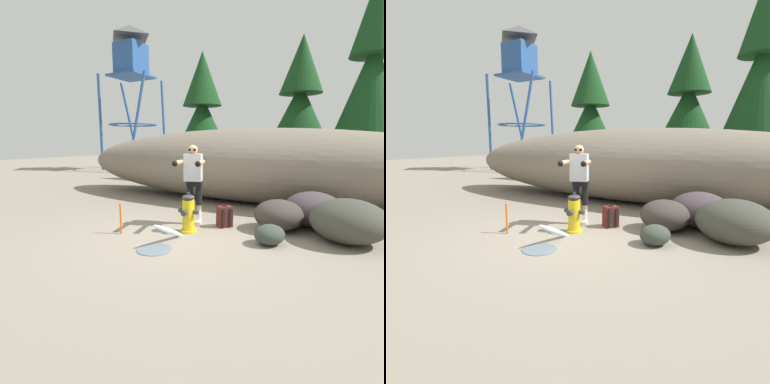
# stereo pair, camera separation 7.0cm
# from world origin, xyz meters

# --- Properties ---
(ground_plane) EXTENTS (56.00, 56.00, 0.04)m
(ground_plane) POSITION_xyz_m (0.00, 0.00, -0.02)
(ground_plane) COLOR gray
(dirt_embankment) EXTENTS (12.18, 3.20, 2.16)m
(dirt_embankment) POSITION_xyz_m (0.00, 3.76, 1.08)
(dirt_embankment) COLOR #756B5B
(dirt_embankment) RESTS_ON ground_plane
(fire_hydrant) EXTENTS (0.42, 0.37, 0.80)m
(fire_hydrant) POSITION_xyz_m (-0.05, 0.12, 0.37)
(fire_hydrant) COLOR gold
(fire_hydrant) RESTS_ON ground_plane
(hydrant_water_jet) EXTENTS (0.58, 1.29, 0.56)m
(hydrant_water_jet) POSITION_xyz_m (-0.05, -0.67, 0.13)
(hydrant_water_jet) COLOR silver
(hydrant_water_jet) RESTS_ON ground_plane
(utility_worker) EXTENTS (0.68, 1.04, 1.70)m
(utility_worker) POSITION_xyz_m (-0.19, 0.58, 1.08)
(utility_worker) COLOR beige
(utility_worker) RESTS_ON ground_plane
(spare_backpack) EXTENTS (0.36, 0.36, 0.47)m
(spare_backpack) POSITION_xyz_m (0.43, 0.80, 0.22)
(spare_backpack) COLOR #511E19
(spare_backpack) RESTS_ON ground_plane
(boulder_large) EXTENTS (1.64, 1.64, 0.74)m
(boulder_large) POSITION_xyz_m (2.04, 1.72, 0.37)
(boulder_large) COLOR #42373C
(boulder_large) RESTS_ON ground_plane
(boulder_mid) EXTENTS (1.78, 1.75, 0.78)m
(boulder_mid) POSITION_xyz_m (2.72, 0.95, 0.39)
(boulder_mid) COLOR #3D3E36
(boulder_mid) RESTS_ON ground_plane
(boulder_small) EXTENTS (1.34, 1.34, 0.62)m
(boulder_small) POSITION_xyz_m (1.48, 1.12, 0.31)
(boulder_small) COLOR #39342F
(boulder_small) RESTS_ON ground_plane
(boulder_outlier) EXTENTS (0.71, 0.73, 0.35)m
(boulder_outlier) POSITION_xyz_m (1.55, 0.16, 0.18)
(boulder_outlier) COLOR #343D35
(boulder_outlier) RESTS_ON ground_plane
(pine_tree_far_left) EXTENTS (2.72, 2.72, 5.74)m
(pine_tree_far_left) POSITION_xyz_m (-3.56, 7.55, 2.98)
(pine_tree_far_left) COLOR #47331E
(pine_tree_far_left) RESTS_ON ground_plane
(pine_tree_left) EXTENTS (2.67, 2.67, 6.06)m
(pine_tree_left) POSITION_xyz_m (0.53, 8.47, 3.34)
(pine_tree_left) COLOR #47331E
(pine_tree_left) RESTS_ON ground_plane
(pine_tree_center) EXTENTS (2.35, 2.35, 7.40)m
(pine_tree_center) POSITION_xyz_m (3.01, 7.15, 4.09)
(pine_tree_center) COLOR #47331E
(pine_tree_center) RESTS_ON ground_plane
(watchtower) EXTENTS (3.75, 3.75, 8.64)m
(watchtower) POSITION_xyz_m (-9.64, 9.96, 6.48)
(watchtower) COLOR #285193
(watchtower) RESTS_ON ground_plane
(survey_stake) EXTENTS (0.04, 0.04, 0.60)m
(survey_stake) POSITION_xyz_m (-1.13, -0.63, 0.30)
(survey_stake) COLOR #E55914
(survey_stake) RESTS_ON ground_plane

